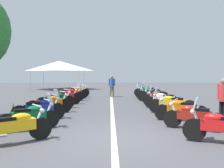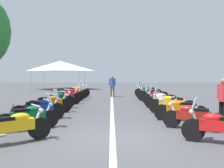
{
  "view_description": "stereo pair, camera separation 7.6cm",
  "coord_description": "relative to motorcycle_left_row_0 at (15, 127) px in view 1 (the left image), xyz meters",
  "views": [
    {
      "loc": [
        -7.06,
        0.11,
        1.88
      ],
      "look_at": [
        5.77,
        0.0,
        1.29
      ],
      "focal_mm": 39.41,
      "sensor_mm": 36.0,
      "label": 1
    },
    {
      "loc": [
        -7.06,
        0.04,
        1.88
      ],
      "look_at": [
        5.77,
        0.0,
        1.29
      ],
      "focal_mm": 39.41,
      "sensor_mm": 36.0,
      "label": 2
    }
  ],
  "objects": [
    {
      "name": "motorcycle_left_row_8",
      "position": [
        12.57,
        0.01,
        -0.01
      ],
      "size": [
        1.26,
        1.8,
        0.98
      ],
      "rotation": [
        0.0,
        0.0,
        -0.98
      ],
      "color": "black",
      "rests_on": "ground_plane"
    },
    {
      "name": "motorcycle_left_row_7",
      "position": [
        11.14,
        0.01,
        0.02
      ],
      "size": [
        1.23,
        1.79,
        1.22
      ],
      "rotation": [
        0.0,
        0.0,
        -1.0
      ],
      "color": "black",
      "rests_on": "ground_plane"
    },
    {
      "name": "motorcycle_left_row_2",
      "position": [
        3.14,
        0.24,
        0.02
      ],
      "size": [
        1.25,
        1.86,
        1.22
      ],
      "rotation": [
        0.0,
        0.0,
        -1.01
      ],
      "color": "black",
      "rests_on": "ground_plane"
    },
    {
      "name": "motorcycle_left_row_4",
      "position": [
        6.2,
        0.27,
        0.01
      ],
      "size": [
        1.38,
        1.79,
        1.01
      ],
      "rotation": [
        0.0,
        0.0,
        -0.93
      ],
      "color": "black",
      "rests_on": "ground_plane"
    },
    {
      "name": "motorcycle_right_row_8",
      "position": [
        12.62,
        -5.41,
        0.02
      ],
      "size": [
        1.13,
        2.02,
        1.21
      ],
      "rotation": [
        0.0,
        0.0,
        1.11
      ],
      "color": "black",
      "rests_on": "ground_plane"
    },
    {
      "name": "motorcycle_left_row_6",
      "position": [
        9.56,
        0.14,
        0.02
      ],
      "size": [
        1.36,
        1.88,
        1.21
      ],
      "rotation": [
        0.0,
        0.0,
        -0.97
      ],
      "color": "black",
      "rests_on": "ground_plane"
    },
    {
      "name": "ground_plane",
      "position": [
        0.62,
        -2.62,
        -0.45
      ],
      "size": [
        80.0,
        80.0,
        0.0
      ],
      "primitive_type": "plane",
      "color": "#4C4C51"
    },
    {
      "name": "motorcycle_right_row_1",
      "position": [
        1.58,
        -5.27,
        -0.01
      ],
      "size": [
        1.06,
        1.89,
        0.98
      ],
      "rotation": [
        0.0,
        0.0,
        1.12
      ],
      "color": "black",
      "rests_on": "ground_plane"
    },
    {
      "name": "lane_centre_stripe",
      "position": [
        7.1,
        -2.62,
        -0.45
      ],
      "size": [
        28.66,
        0.16,
        0.01
      ],
      "primitive_type": "cube",
      "color": "beige",
      "rests_on": "ground_plane"
    },
    {
      "name": "motorcycle_right_row_2",
      "position": [
        3.02,
        -5.26,
        0.0
      ],
      "size": [
        0.87,
        2.01,
        1.0
      ],
      "rotation": [
        0.0,
        0.0,
        1.3
      ],
      "color": "black",
      "rests_on": "ground_plane"
    },
    {
      "name": "motorcycle_right_row_5",
      "position": [
        7.88,
        -5.37,
        0.0
      ],
      "size": [
        1.09,
        1.94,
        1.19
      ],
      "rotation": [
        0.0,
        0.0,
        1.12
      ],
      "color": "black",
      "rests_on": "ground_plane"
    },
    {
      "name": "motorcycle_left_row_5",
      "position": [
        7.8,
        0.15,
        0.02
      ],
      "size": [
        1.46,
        1.83,
        1.02
      ],
      "rotation": [
        0.0,
        0.0,
        -0.91
      ],
      "color": "black",
      "rests_on": "ground_plane"
    },
    {
      "name": "motorcycle_right_row_0",
      "position": [
        -0.07,
        -5.41,
        0.01
      ],
      "size": [
        1.04,
        1.84,
        1.21
      ],
      "rotation": [
        0.0,
        0.0,
        1.12
      ],
      "color": "black",
      "rests_on": "ground_plane"
    },
    {
      "name": "motorcycle_right_row_6",
      "position": [
        9.56,
        -5.28,
        0.03
      ],
      "size": [
        0.94,
        1.98,
        1.23
      ],
      "rotation": [
        0.0,
        0.0,
        1.22
      ],
      "color": "black",
      "rests_on": "ground_plane"
    },
    {
      "name": "bystander_0",
      "position": [
        2.47,
        -6.66,
        0.53
      ],
      "size": [
        0.49,
        0.32,
        1.68
      ],
      "rotation": [
        0.0,
        0.0,
        2.0
      ],
      "color": "black",
      "rests_on": "ground_plane"
    },
    {
      "name": "event_tent",
      "position": [
        21.12,
        3.16,
        2.2
      ],
      "size": [
        5.49,
        5.49,
        3.2
      ],
      "color": "white",
      "rests_on": "ground_plane"
    },
    {
      "name": "bystander_1",
      "position": [
        12.54,
        -2.66,
        0.52
      ],
      "size": [
        0.32,
        0.52,
        1.66
      ],
      "rotation": [
        0.0,
        0.0,
        6.05
      ],
      "color": "brown",
      "rests_on": "ground_plane"
    },
    {
      "name": "motorcycle_right_row_7",
      "position": [
        11.04,
        -5.31,
        0.01
      ],
      "size": [
        0.93,
        1.94,
        1.2
      ],
      "rotation": [
        0.0,
        0.0,
        1.24
      ],
      "color": "black",
      "rests_on": "ground_plane"
    },
    {
      "name": "motorcycle_left_row_0",
      "position": [
        0.0,
        0.0,
        0.0
      ],
      "size": [
        1.36,
        1.71,
        0.99
      ],
      "rotation": [
        0.0,
        0.0,
        -0.91
      ],
      "color": "black",
      "rests_on": "ground_plane"
    },
    {
      "name": "motorcycle_right_row_3",
      "position": [
        4.67,
        -5.32,
        0.02
      ],
      "size": [
        1.07,
        2.06,
        1.22
      ],
      "rotation": [
        0.0,
        0.0,
        1.15
      ],
      "color": "black",
      "rests_on": "ground_plane"
    },
    {
      "name": "motorcycle_left_row_1",
      "position": [
        1.53,
        0.1,
        0.01
      ],
      "size": [
        1.2,
        1.78,
        1.19
      ],
      "rotation": [
        0.0,
        0.0,
        -1.0
      ],
      "color": "black",
      "rests_on": "ground_plane"
    },
    {
      "name": "motorcycle_right_row_4",
      "position": [
        6.38,
        -5.31,
        0.01
      ],
      "size": [
        0.98,
        1.98,
        1.2
      ],
      "rotation": [
        0.0,
        0.0,
        1.2
      ],
      "color": "black",
      "rests_on": "ground_plane"
    },
    {
      "name": "motorcycle_left_row_3",
      "position": [
        4.75,
        0.24,
        0.01
      ],
      "size": [
        1.29,
        1.89,
        1.01
      ],
      "rotation": [
        0.0,
        0.0,
        -1.0
      ],
      "color": "black",
      "rests_on": "ground_plane"
    },
    {
      "name": "traffic_cone_0",
      "position": [
        3.89,
        1.57,
        -0.16
      ],
      "size": [
        0.36,
        0.36,
        0.61
      ],
      "color": "orange",
      "rests_on": "ground_plane"
    }
  ]
}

